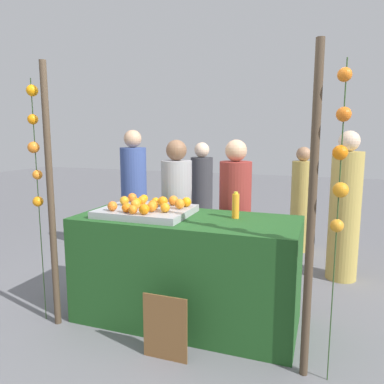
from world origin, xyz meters
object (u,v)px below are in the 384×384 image
juice_bottle (236,206)px  chalkboard_sign (165,328)px  orange_1 (132,198)px  vendor_right (235,224)px  stall_counter (186,269)px  vendor_left (177,221)px  orange_0 (156,202)px

juice_bottle → chalkboard_sign: size_ratio=0.45×
orange_1 → vendor_right: (0.91, 0.47, -0.30)m
stall_counter → chalkboard_sign: bearing=-83.7°
vendor_left → vendor_right: size_ratio=1.00×
juice_bottle → vendor_right: size_ratio=0.14×
orange_0 → chalkboard_sign: orange_0 is taller
juice_bottle → vendor_right: 0.65m
orange_1 → chalkboard_sign: (0.70, -0.82, -0.80)m
orange_1 → vendor_right: bearing=27.1°
orange_1 → juice_bottle: 1.05m
orange_1 → chalkboard_sign: 1.35m
orange_1 → vendor_left: 0.60m
orange_0 → orange_1: bearing=161.4°
orange_1 → orange_0: bearing=-18.6°
vendor_right → stall_counter: bearing=-112.4°
chalkboard_sign → vendor_left: (-0.41, 1.25, 0.50)m
orange_0 → chalkboard_sign: bearing=-60.6°
juice_bottle → chalkboard_sign: bearing=-115.0°
chalkboard_sign → vendor_right: 1.40m
orange_1 → chalkboard_sign: bearing=-49.4°
stall_counter → orange_0: 0.67m
stall_counter → vendor_left: vendor_left is taller
stall_counter → juice_bottle: juice_bottle is taller
juice_bottle → orange_1: bearing=175.0°
stall_counter → juice_bottle: 0.72m
juice_bottle → vendor_left: (-0.75, 0.52, -0.31)m
stall_counter → orange_1: orange_1 is taller
juice_bottle → vendor_right: bearing=103.5°
stall_counter → chalkboard_sign: size_ratio=3.77×
juice_bottle → chalkboard_sign: juice_bottle is taller
stall_counter → vendor_left: size_ratio=1.21×
chalkboard_sign → vendor_right: size_ratio=0.32×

